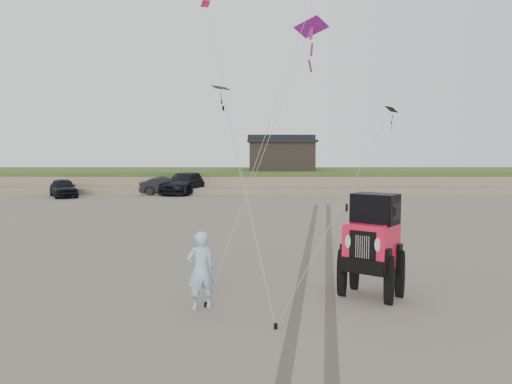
# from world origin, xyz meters

# --- Properties ---
(ground) EXTENTS (160.00, 160.00, 0.00)m
(ground) POSITION_xyz_m (0.00, 0.00, 0.00)
(ground) COLOR #6B6054
(ground) RESTS_ON ground
(dune_ridge) EXTENTS (160.00, 14.25, 1.73)m
(dune_ridge) POSITION_xyz_m (0.00, 37.50, 0.82)
(dune_ridge) COLOR #7A6B54
(dune_ridge) RESTS_ON ground
(cabin) EXTENTS (6.40, 5.40, 3.35)m
(cabin) POSITION_xyz_m (2.00, 37.00, 3.24)
(cabin) COLOR black
(cabin) RESTS_ON dune_ridge
(truck_a) EXTENTS (3.58, 4.54, 1.45)m
(truck_a) POSITION_xyz_m (-15.44, 28.11, 0.72)
(truck_a) COLOR black
(truck_a) RESTS_ON ground
(truck_b) EXTENTS (4.49, 1.95, 1.43)m
(truck_b) POSITION_xyz_m (-7.74, 30.20, 0.72)
(truck_b) COLOR black
(truck_b) RESTS_ON ground
(truck_c) EXTENTS (4.08, 6.50, 1.76)m
(truck_c) POSITION_xyz_m (-6.37, 30.93, 0.88)
(truck_c) COLOR black
(truck_c) RESTS_ON ground
(jeep) EXTENTS (5.29, 6.05, 2.12)m
(jeep) POSITION_xyz_m (2.57, 1.86, 1.06)
(jeep) COLOR red
(jeep) RESTS_ON ground
(man) EXTENTS (0.80, 0.68, 1.86)m
(man) POSITION_xyz_m (-1.67, 0.93, 0.93)
(man) COLOR #95B6E7
(man) RESTS_ON ground
(kite_flock) EXTENTS (6.57, 6.98, 10.26)m
(kite_flock) POSITION_xyz_m (1.52, 8.40, 8.86)
(kite_flock) COLOR black
(kite_flock) RESTS_ON ground
(stake_main) EXTENTS (0.08, 0.08, 0.12)m
(stake_main) POSITION_xyz_m (-1.57, 1.05, 0.06)
(stake_main) COLOR black
(stake_main) RESTS_ON ground
(stake_aux) EXTENTS (0.08, 0.08, 0.12)m
(stake_aux) POSITION_xyz_m (0.05, -0.41, 0.06)
(stake_aux) COLOR black
(stake_aux) RESTS_ON ground
(tire_tracks) EXTENTS (5.22, 29.74, 0.01)m
(tire_tracks) POSITION_xyz_m (2.00, 8.00, 0.00)
(tire_tracks) COLOR #4C443D
(tire_tracks) RESTS_ON ground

